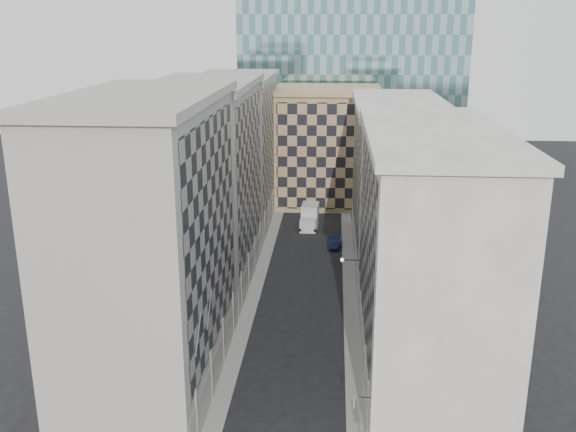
% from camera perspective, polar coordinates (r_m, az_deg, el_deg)
% --- Properties ---
extents(sidewalk_west, '(1.50, 100.00, 0.15)m').
position_cam_1_polar(sidewalk_west, '(71.82, -2.94, -6.61)').
color(sidewalk_west, gray).
rests_on(sidewalk_west, ground).
extents(sidewalk_east, '(1.50, 100.00, 0.15)m').
position_cam_1_polar(sidewalk_east, '(71.35, 5.52, -6.83)').
color(sidewalk_east, gray).
rests_on(sidewalk_east, ground).
extents(bldg_left_a, '(10.80, 22.80, 23.70)m').
position_cam_1_polar(bldg_left_a, '(51.28, -12.00, -2.63)').
color(bldg_left_a, '#9B968B').
rests_on(bldg_left_a, ground).
extents(bldg_left_b, '(10.80, 22.80, 22.70)m').
position_cam_1_polar(bldg_left_b, '(71.92, -7.24, 2.78)').
color(bldg_left_b, gray).
rests_on(bldg_left_b, ground).
extents(bldg_left_c, '(10.80, 22.80, 21.70)m').
position_cam_1_polar(bldg_left_c, '(93.18, -4.61, 5.75)').
color(bldg_left_c, '#9B968B').
rests_on(bldg_left_c, ground).
extents(bldg_right_a, '(10.80, 26.80, 20.70)m').
position_cam_1_polar(bldg_right_a, '(54.14, 12.11, -3.28)').
color(bldg_right_a, '#B4B1A5').
rests_on(bldg_right_a, ground).
extents(bldg_right_b, '(10.80, 28.80, 19.70)m').
position_cam_1_polar(bldg_right_b, '(79.99, 9.60, 3.02)').
color(bldg_right_b, '#B4B1A5').
rests_on(bldg_right_b, ground).
extents(tan_block, '(16.80, 14.80, 18.80)m').
position_cam_1_polar(tan_block, '(105.05, 3.48, 6.25)').
color(tan_block, tan).
rests_on(tan_block, ground).
extents(church_tower, '(7.20, 7.20, 51.50)m').
position_cam_1_polar(church_tower, '(117.45, 2.72, 15.97)').
color(church_tower, '#302A25').
rests_on(church_tower, ground).
extents(flagpoles_left, '(0.10, 6.33, 2.33)m').
position_cam_1_polar(flagpoles_left, '(47.09, -7.48, -9.23)').
color(flagpoles_left, gray).
rests_on(flagpoles_left, ground).
extents(bracket_lamp, '(1.98, 0.36, 0.36)m').
position_cam_1_polar(bracket_lamp, '(63.47, 4.99, -3.91)').
color(bracket_lamp, black).
rests_on(bracket_lamp, ground).
extents(box_truck, '(2.68, 5.97, 3.21)m').
position_cam_1_polar(box_truck, '(93.37, 1.93, -0.14)').
color(box_truck, silver).
rests_on(box_truck, ground).
extents(dark_car, '(1.76, 4.24, 1.36)m').
position_cam_1_polar(dark_car, '(85.41, 4.16, -2.32)').
color(dark_car, '#0E1935').
rests_on(dark_car, ground).
extents(shop_sign, '(1.13, 0.65, 0.72)m').
position_cam_1_polar(shop_sign, '(45.68, 5.99, -16.05)').
color(shop_sign, black).
rests_on(shop_sign, ground).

